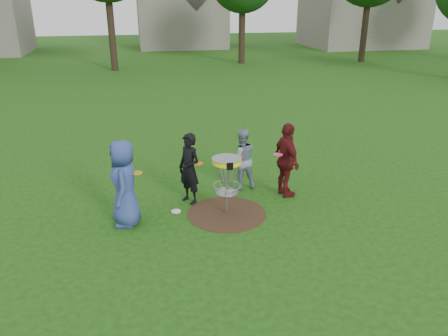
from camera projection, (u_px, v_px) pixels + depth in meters
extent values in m
plane|color=#19470F|center=(227.00, 214.00, 9.92)|extent=(100.00, 100.00, 0.00)
cylinder|color=#47331E|center=(227.00, 213.00, 9.91)|extent=(1.80, 1.80, 0.01)
imported|color=#33468E|center=(124.00, 183.00, 9.15)|extent=(0.67, 0.96, 1.89)
imported|color=black|center=(189.00, 169.00, 10.18)|extent=(0.69, 0.74, 1.70)
imported|color=gray|center=(241.00, 159.00, 10.98)|extent=(0.80, 0.65, 1.57)
imported|color=#5D1517|center=(287.00, 160.00, 10.49)|extent=(0.60, 1.13, 1.84)
cylinder|color=white|center=(176.00, 211.00, 10.00)|extent=(0.22, 0.22, 0.02)
cylinder|color=#9EA0A5|center=(227.00, 186.00, 9.66)|extent=(0.05, 0.05, 1.38)
cylinder|color=#FFFB0D|center=(227.00, 161.00, 9.44)|extent=(0.64, 0.64, 0.10)
cylinder|color=#9EA0A5|center=(227.00, 159.00, 9.42)|extent=(0.66, 0.66, 0.01)
cube|color=black|center=(230.00, 166.00, 9.15)|extent=(0.14, 0.02, 0.16)
torus|color=#9EA0A5|center=(227.00, 185.00, 9.66)|extent=(0.62, 0.62, 0.02)
torus|color=#9EA0A5|center=(227.00, 192.00, 9.72)|extent=(0.50, 0.50, 0.02)
cylinder|color=#9EA0A5|center=(227.00, 192.00, 9.72)|extent=(0.44, 0.44, 0.01)
cylinder|color=orange|center=(137.00, 173.00, 9.13)|extent=(0.22, 0.22, 0.02)
cylinder|color=orange|center=(199.00, 164.00, 9.96)|extent=(0.22, 0.22, 0.02)
cylinder|color=#D7383D|center=(239.00, 156.00, 10.66)|extent=(0.22, 0.22, 0.02)
cylinder|color=#FF437E|center=(278.00, 155.00, 10.27)|extent=(0.22, 0.22, 0.02)
cylinder|color=#38281C|center=(112.00, 34.00, 28.08)|extent=(0.46, 0.46, 4.62)
cylinder|color=#38281C|center=(242.00, 36.00, 31.29)|extent=(0.46, 0.46, 3.78)
cylinder|color=#38281C|center=(364.00, 32.00, 32.00)|extent=(0.46, 0.46, 4.20)
cube|color=gray|center=(181.00, 19.00, 41.43)|extent=(8.00, 7.00, 5.00)
cube|color=gray|center=(362.00, 14.00, 41.71)|extent=(10.00, 8.00, 6.00)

